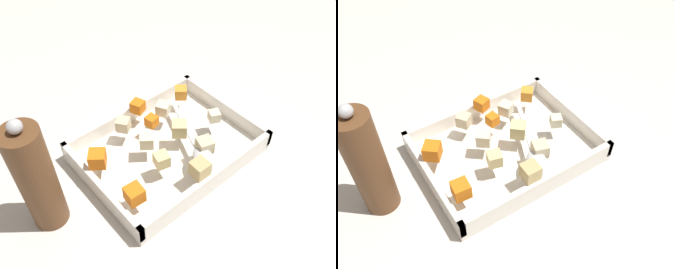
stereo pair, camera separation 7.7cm
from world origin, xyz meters
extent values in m
plane|color=beige|center=(0.00, 0.00, 0.00)|extent=(4.00, 4.00, 0.00)
cube|color=white|center=(0.02, -0.01, 0.01)|extent=(0.37, 0.28, 0.01)
cube|color=white|center=(0.02, -0.14, 0.03)|extent=(0.37, 0.01, 0.04)
cube|color=white|center=(0.02, 0.12, 0.03)|extent=(0.37, 0.01, 0.04)
cube|color=white|center=(-0.16, -0.01, 0.03)|extent=(0.01, 0.28, 0.04)
cube|color=white|center=(0.20, -0.01, 0.03)|extent=(0.01, 0.28, 0.04)
cube|color=orange|center=(0.02, 0.04, 0.07)|extent=(0.03, 0.03, 0.02)
cube|color=orange|center=(-0.13, -0.09, 0.07)|extent=(0.03, 0.03, 0.03)
cube|color=orange|center=(0.13, 0.07, 0.07)|extent=(0.04, 0.04, 0.03)
cube|color=orange|center=(0.02, 0.10, 0.07)|extent=(0.04, 0.04, 0.03)
cube|color=orange|center=(-0.14, 0.02, 0.07)|extent=(0.05, 0.05, 0.03)
cube|color=beige|center=(0.13, -0.04, 0.07)|extent=(0.03, 0.03, 0.02)
cube|color=beige|center=(-0.03, 0.00, 0.07)|extent=(0.04, 0.04, 0.03)
cube|color=beige|center=(0.06, 0.05, 0.07)|extent=(0.04, 0.04, 0.03)
cube|color=#E0CC89|center=(-0.04, -0.06, 0.07)|extent=(0.03, 0.03, 0.03)
cube|color=beige|center=(0.05, -0.09, 0.07)|extent=(0.04, 0.04, 0.03)
cube|color=tan|center=(0.00, -0.13, 0.07)|extent=(0.03, 0.03, 0.03)
cube|color=#E0CC89|center=(0.04, -0.02, 0.07)|extent=(0.04, 0.04, 0.03)
cube|color=beige|center=(-0.04, 0.07, 0.07)|extent=(0.04, 0.04, 0.03)
ellipsoid|color=silver|center=(0.03, -0.11, 0.06)|extent=(0.06, 0.08, 0.02)
cube|color=silver|center=(0.07, -0.01, 0.06)|extent=(0.07, 0.15, 0.01)
cylinder|color=brown|center=(-0.26, 0.01, 0.12)|extent=(0.07, 0.07, 0.23)
sphere|color=#B7B7BC|center=(-0.26, 0.01, 0.25)|extent=(0.02, 0.02, 0.02)
camera|label=1|loc=(-0.34, -0.42, 0.62)|focal=38.83mm
camera|label=2|loc=(-0.27, -0.47, 0.62)|focal=38.83mm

